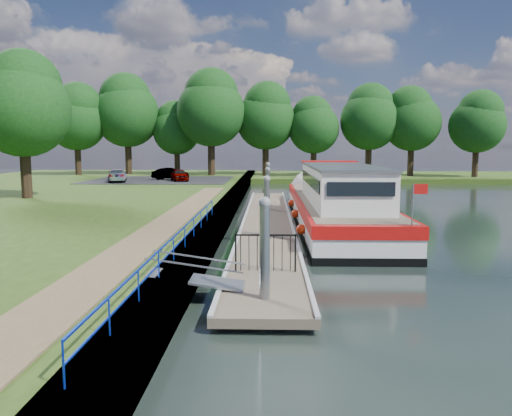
{
  "coord_description": "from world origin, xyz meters",
  "views": [
    {
      "loc": [
        0.12,
        -12.55,
        4.15
      ],
      "look_at": [
        -0.5,
        9.85,
        1.4
      ],
      "focal_mm": 35.0,
      "sensor_mm": 36.0,
      "label": 1
    }
  ],
  "objects_px": {
    "car_c": "(118,176)",
    "car_a": "(179,175)",
    "barge": "(332,203)",
    "pontoon": "(267,224)",
    "car_b": "(170,174)"
  },
  "relations": [
    {
      "from": "pontoon",
      "to": "car_c",
      "type": "height_order",
      "value": "car_c"
    },
    {
      "from": "car_b",
      "to": "car_c",
      "type": "xyz_separation_m",
      "value": [
        -4.41,
        -3.25,
        -0.0
      ]
    },
    {
      "from": "car_b",
      "to": "car_c",
      "type": "bearing_deg",
      "value": 134.86
    },
    {
      "from": "barge",
      "to": "car_c",
      "type": "height_order",
      "value": "barge"
    },
    {
      "from": "car_c",
      "to": "car_a",
      "type": "bearing_deg",
      "value": -179.16
    },
    {
      "from": "pontoon",
      "to": "car_b",
      "type": "relative_size",
      "value": 8.25
    },
    {
      "from": "pontoon",
      "to": "car_b",
      "type": "distance_m",
      "value": 26.82
    },
    {
      "from": "pontoon",
      "to": "barge",
      "type": "relative_size",
      "value": 1.42
    },
    {
      "from": "car_a",
      "to": "car_c",
      "type": "height_order",
      "value": "car_c"
    },
    {
      "from": "car_c",
      "to": "barge",
      "type": "bearing_deg",
      "value": 118.04
    },
    {
      "from": "car_b",
      "to": "car_c",
      "type": "height_order",
      "value": "car_b"
    },
    {
      "from": "barge",
      "to": "car_b",
      "type": "bearing_deg",
      "value": 120.66
    },
    {
      "from": "barge",
      "to": "car_a",
      "type": "xyz_separation_m",
      "value": [
        -12.36,
        21.22,
        0.34
      ]
    },
    {
      "from": "pontoon",
      "to": "car_b",
      "type": "bearing_deg",
      "value": 111.9
    },
    {
      "from": "barge",
      "to": "car_b",
      "type": "relative_size",
      "value": 5.82
    }
  ]
}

